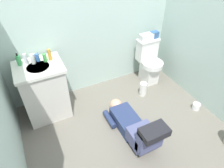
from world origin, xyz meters
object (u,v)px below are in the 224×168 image
(bottle_blue, at_px, (37,58))
(toilet_paper_roll, at_px, (196,106))
(bottle_clear, at_px, (25,59))
(bottle_amber, at_px, (50,55))
(soap_dispenser, at_px, (19,60))
(paper_towel_roll, at_px, (143,89))
(toiletry_bag, at_px, (154,35))
(bottle_white, at_px, (33,59))
(toilet, at_px, (149,62))
(faucet, at_px, (35,57))
(bottle_green, at_px, (45,58))
(person_plumber, at_px, (134,126))
(vanity_cabinet, at_px, (44,90))
(tissue_box, at_px, (146,37))

(bottle_blue, relative_size, toilet_paper_roll, 0.94)
(bottle_clear, relative_size, bottle_amber, 0.95)
(soap_dispenser, bearing_deg, paper_towel_roll, -13.90)
(toiletry_bag, xyz_separation_m, bottle_white, (-1.89, -0.04, 0.08))
(toilet, relative_size, faucet, 7.50)
(toilet_paper_roll, bearing_deg, soap_dispenser, 154.60)
(bottle_white, xyz_separation_m, bottle_green, (0.15, -0.02, -0.01))
(person_plumber, distance_m, toiletry_bag, 1.55)
(vanity_cabinet, distance_m, faucet, 0.47)
(toiletry_bag, distance_m, bottle_blue, 1.83)
(paper_towel_roll, bearing_deg, person_plumber, -131.55)
(soap_dispenser, bearing_deg, bottle_clear, -13.56)
(faucet, distance_m, tissue_box, 1.71)
(soap_dispenser, relative_size, paper_towel_roll, 0.70)
(tissue_box, distance_m, bottle_blue, 1.68)
(toilet, height_order, paper_towel_roll, toilet)
(bottle_amber, bearing_deg, faucet, 158.63)
(toiletry_bag, bearing_deg, bottle_clear, -179.33)
(toilet, relative_size, bottle_green, 6.81)
(toiletry_bag, height_order, paper_towel_roll, toiletry_bag)
(bottle_amber, height_order, toilet_paper_roll, bottle_amber)
(tissue_box, height_order, paper_towel_roll, tissue_box)
(faucet, bearing_deg, vanity_cabinet, -90.00)
(bottle_white, xyz_separation_m, paper_towel_roll, (1.48, -0.37, -0.77))
(vanity_cabinet, height_order, person_plumber, vanity_cabinet)
(bottle_white, bearing_deg, bottle_clear, 165.14)
(toilet, relative_size, person_plumber, 0.70)
(person_plumber, relative_size, soap_dispenser, 6.42)
(tissue_box, bearing_deg, soap_dispenser, -179.88)
(person_plumber, relative_size, paper_towel_roll, 4.52)
(bottle_green, distance_m, toilet_paper_roll, 2.28)
(soap_dispenser, height_order, bottle_amber, soap_dispenser)
(bottle_green, bearing_deg, faucet, 144.41)
(vanity_cabinet, distance_m, tissue_box, 1.75)
(toiletry_bag, distance_m, toilet_paper_roll, 1.29)
(toiletry_bag, relative_size, bottle_green, 1.13)
(vanity_cabinet, relative_size, toilet_paper_roll, 7.45)
(tissue_box, distance_m, soap_dispenser, 1.90)
(faucet, xyz_separation_m, bottle_clear, (-0.11, -0.04, 0.02))
(bottle_clear, bearing_deg, vanity_cabinet, -42.35)
(soap_dispenser, relative_size, bottle_green, 1.51)
(toiletry_bag, xyz_separation_m, bottle_blue, (-1.83, -0.01, 0.07))
(toilet, distance_m, toiletry_bag, 0.46)
(toilet_paper_roll, bearing_deg, bottle_white, 153.79)
(paper_towel_roll, bearing_deg, toilet_paper_roll, -49.19)
(vanity_cabinet, relative_size, bottle_amber, 5.37)
(soap_dispenser, distance_m, paper_towel_roll, 1.86)
(tissue_box, distance_m, bottle_clear, 1.82)
(person_plumber, distance_m, soap_dispenser, 1.66)
(faucet, xyz_separation_m, toilet_paper_roll, (2.00, -1.06, -0.82))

